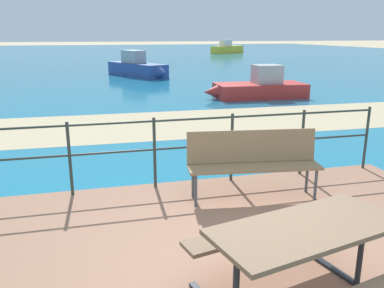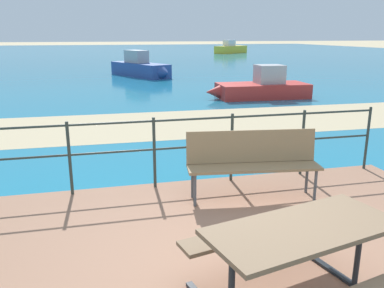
% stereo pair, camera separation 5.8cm
% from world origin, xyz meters
% --- Properties ---
extents(ground_plane, '(240.00, 240.00, 0.00)m').
position_xyz_m(ground_plane, '(0.00, 0.00, 0.00)').
color(ground_plane, tan).
extents(patio_paving, '(6.40, 5.20, 0.06)m').
position_xyz_m(patio_paving, '(0.00, 0.00, 0.03)').
color(patio_paving, '#996B51').
rests_on(patio_paving, ground).
extents(sea_water, '(90.00, 90.00, 0.01)m').
position_xyz_m(sea_water, '(0.00, 40.00, 0.01)').
color(sea_water, teal).
rests_on(sea_water, ground).
extents(beach_strip, '(54.04, 4.08, 0.01)m').
position_xyz_m(beach_strip, '(0.00, 6.88, 0.01)').
color(beach_strip, tan).
rests_on(beach_strip, ground).
extents(picnic_table, '(1.83, 1.72, 0.75)m').
position_xyz_m(picnic_table, '(0.14, -0.53, 0.63)').
color(picnic_table, '#7A6047').
rests_on(picnic_table, patio_paving).
extents(park_bench, '(1.83, 0.65, 0.92)m').
position_xyz_m(park_bench, '(0.65, 1.78, 0.62)').
color(park_bench, '#8C704C').
rests_on(park_bench, patio_paving).
extents(railing_fence, '(5.94, 0.04, 1.05)m').
position_xyz_m(railing_fence, '(0.00, 2.46, 0.71)').
color(railing_fence, '#2D3833').
rests_on(railing_fence, patio_paving).
extents(boat_near, '(3.74, 1.54, 1.17)m').
position_xyz_m(boat_near, '(4.50, 10.39, 0.37)').
color(boat_near, red).
rests_on(boat_near, sea_water).
extents(boat_mid, '(4.91, 3.95, 1.53)m').
position_xyz_m(boat_mid, '(14.78, 43.53, 0.53)').
color(boat_mid, yellow).
rests_on(boat_mid, sea_water).
extents(boat_far, '(2.91, 4.64, 1.37)m').
position_xyz_m(boat_far, '(1.11, 19.02, 0.47)').
color(boat_far, '#2D478C').
rests_on(boat_far, sea_water).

